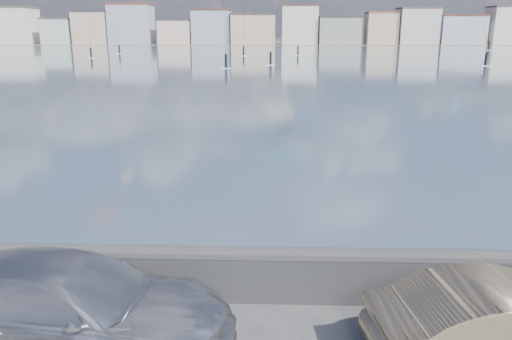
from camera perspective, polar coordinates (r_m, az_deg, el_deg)
The scene contains 6 objects.
bay_water at distance 97.41m, azimuth 1.16°, elevation 12.72°, with size 500.00×177.00×0.00m, color #354B5B.
far_shore_strip at distance 205.84m, azimuth 1.59°, elevation 14.24°, with size 500.00×60.00×0.00m, color #4C473D.
seawall at distance 9.62m, azimuth -6.35°, elevation -11.38°, with size 400.00×0.36×1.08m.
far_buildings at distance 191.78m, azimuth 1.98°, elevation 15.94°, with size 240.79×13.26×14.60m.
car_silver at distance 8.62m, azimuth -20.60°, elevation -14.40°, with size 2.14×5.27×1.53m, color #AEB0B6.
car_champagne at distance 8.70m, azimuth 26.94°, elevation -15.46°, with size 1.46×4.17×1.38m, color tan.
Camera 1 is at (1.33, -5.78, 4.94)m, focal length 35.00 mm.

